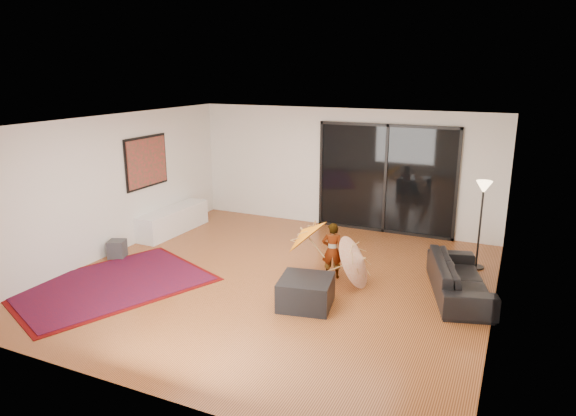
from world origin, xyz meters
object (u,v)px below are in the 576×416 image
Objects in this scene: media_console at (173,220)px; ottoman at (306,292)px; child at (332,250)px; sofa at (460,278)px.

ottoman is at bearing -26.88° from media_console.
media_console is 1.98× the size of child.
sofa is 2.57× the size of ottoman.
media_console is at bearing 66.26° from sofa.
media_console is 4.66m from ottoman.
sofa is 2.03× the size of child.
child reaches higher than sofa.
media_console is at bearing 151.96° from ottoman.
sofa is 2.12m from child.
ottoman is at bearing 73.02° from child.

